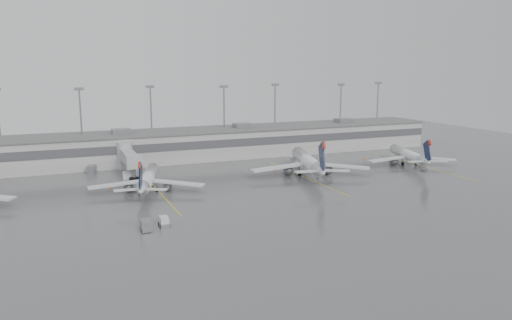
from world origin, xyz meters
name	(u,v)px	position (x,y,z in m)	size (l,w,h in m)	color
ground	(281,211)	(0.00, 0.00, 0.00)	(260.00, 260.00, 0.00)	#57575A
terminal	(194,144)	(-0.01, 57.98, 4.17)	(152.00, 17.00, 9.45)	#9E9E99
light_masts	(188,115)	(0.00, 63.75, 12.03)	(142.40, 8.00, 20.60)	gray
jet_bridge_right	(127,157)	(-20.50, 45.72, 3.87)	(4.00, 17.20, 7.00)	#A4A7A9
stand_markings	(235,183)	(0.00, 24.00, 0.01)	(105.25, 40.00, 0.01)	yellow
jet_mid_left	(148,179)	(-19.53, 24.29, 2.73)	(23.16, 26.36, 8.78)	silver
jet_mid_right	(308,162)	(19.49, 25.43, 3.29)	(27.99, 31.84, 10.57)	silver
jet_far_right	(409,155)	(50.29, 25.95, 2.71)	(22.93, 26.11, 8.72)	silver
baggage_tug	(164,223)	(-21.56, -0.21, 0.63)	(1.69, 2.55, 1.62)	silver
baggage_cart	(146,225)	(-24.76, -1.41, 0.93)	(1.64, 2.80, 1.78)	slate
gse_uld_b	(128,175)	(-21.60, 38.02, 0.86)	(2.43, 1.62, 1.72)	silver
gse_uld_c	(293,160)	(23.18, 40.65, 0.84)	(2.36, 1.57, 1.67)	silver
gse_loader	(91,169)	(-28.97, 48.28, 0.92)	(1.84, 2.95, 1.84)	slate
cone_b	(111,188)	(-26.49, 29.28, 0.30)	(0.38, 0.38, 0.61)	#EB6004
cone_c	(275,171)	(13.40, 31.25, 0.32)	(0.40, 0.40, 0.64)	#EB6004
cone_d	(364,158)	(43.69, 36.78, 0.39)	(0.49, 0.49, 0.78)	#EB6004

